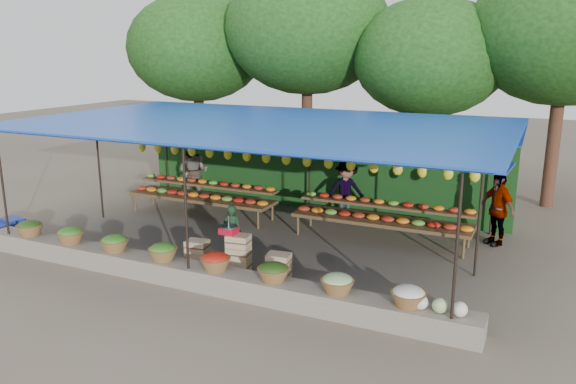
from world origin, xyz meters
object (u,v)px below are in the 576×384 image
at_px(crate_counter, 237,256).
at_px(blue_crate_front, 6,228).
at_px(weighing_scale, 229,229).
at_px(blue_crate_back, 13,225).
at_px(vendor_seated, 232,231).

height_order(crate_counter, blue_crate_front, crate_counter).
bearing_deg(weighing_scale, crate_counter, -0.00).
bearing_deg(crate_counter, blue_crate_back, -179.05).
bearing_deg(blue_crate_back, blue_crate_front, -94.43).
xyz_separation_m(weighing_scale, blue_crate_front, (-6.22, -0.28, -0.73)).
distance_m(crate_counter, weighing_scale, 0.58).
xyz_separation_m(crate_counter, vendor_seated, (-0.51, 0.67, 0.27)).
bearing_deg(blue_crate_back, weighing_scale, 14.23).
height_order(crate_counter, blue_crate_back, crate_counter).
bearing_deg(blue_crate_front, crate_counter, 3.23).
bearing_deg(vendor_seated, crate_counter, 124.33).
distance_m(crate_counter, blue_crate_back, 6.36).
relative_size(weighing_scale, blue_crate_front, 0.86).
xyz_separation_m(blue_crate_front, blue_crate_back, (0.06, 0.18, 0.04)).
bearing_deg(blue_crate_front, blue_crate_back, 73.00).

